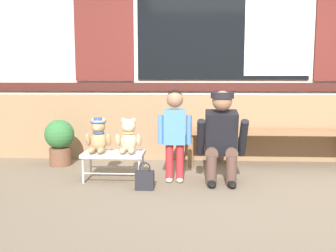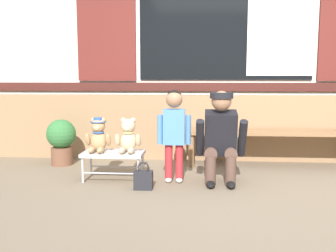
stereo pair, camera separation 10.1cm
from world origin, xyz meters
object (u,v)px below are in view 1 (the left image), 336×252
Objects in this scene: wooden_bench_long at (270,136)px; teddy_bear_plain at (128,137)px; child_standing at (175,126)px; handbag_on_ground at (145,180)px; adult_crouching at (222,137)px; potted_plant at (60,140)px; small_display_bench at (114,155)px; teddy_bear_with_hat at (98,136)px.

wooden_bench_long is 5.78× the size of teddy_bear_plain.
child_standing is at bearing -144.68° from wooden_bench_long.
wooden_bench_long is at bearing 37.66° from handbag_on_ground.
handbag_on_ground is (-0.76, -0.28, -0.38)m from adult_crouching.
wooden_bench_long is 2.58m from potted_plant.
small_display_bench is at bearing 138.53° from handbag_on_ground.
wooden_bench_long is 2.21× the size of adult_crouching.
child_standing is 0.64m from handbag_on_ground.
wooden_bench_long is at bearing 23.33° from small_display_bench.
teddy_bear_plain is 0.97m from adult_crouching.
wooden_bench_long is at bearing 51.25° from adult_crouching.
wooden_bench_long is at bearing 3.22° from potted_plant.
teddy_bear_with_hat reaches higher than small_display_bench.
teddy_bear_plain is 0.51m from child_standing.
child_standing is at bearing -4.45° from teddy_bear_plain.
adult_crouching reaches higher than teddy_bear_with_hat.
adult_crouching is 3.49× the size of handbag_on_ground.
adult_crouching reaches higher than teddy_bear_plain.
wooden_bench_long is 1.05m from adult_crouching.
handbag_on_ground is (-1.42, -1.09, -0.28)m from wooden_bench_long.
wooden_bench_long is 1.81m from handbag_on_ground.
teddy_bear_with_hat is 0.73m from handbag_on_ground.
small_display_bench is 2.35× the size of handbag_on_ground.
small_display_bench is at bearing 177.80° from adult_crouching.
small_display_bench is 1.15m from adult_crouching.
handbag_on_ground is at bearing -57.57° from teddy_bear_plain.
teddy_bear_plain is 1.15m from potted_plant.
child_standing is 3.52× the size of handbag_on_ground.
potted_plant reaches higher than small_display_bench.
teddy_bear_plain is (0.16, 0.00, 0.20)m from small_display_bench.
wooden_bench_long is 2.09m from teddy_bear_with_hat.
handbag_on_ground is (0.53, -0.33, -0.38)m from teddy_bear_with_hat.
potted_plant is (-1.16, 0.95, 0.23)m from handbag_on_ground.
child_standing is at bearing 179.17° from adult_crouching.
wooden_bench_long is 2.19× the size of child_standing.
teddy_bear_plain reaches higher than small_display_bench.
adult_crouching is 1.67× the size of potted_plant.
child_standing is 1.61m from potted_plant.
small_display_bench is at bearing -179.49° from teddy_bear_plain.
potted_plant reaches higher than handbag_on_ground.
small_display_bench is 0.52m from handbag_on_ground.
wooden_bench_long is at bearing 35.32° from child_standing.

